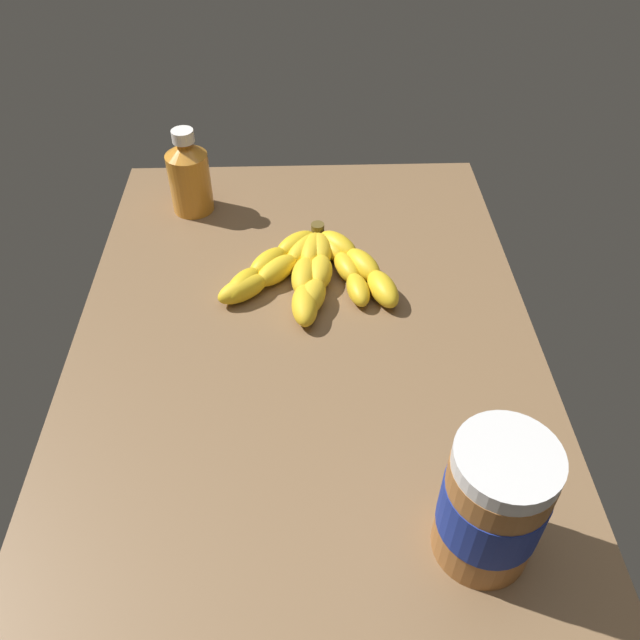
{
  "coord_description": "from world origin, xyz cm",
  "views": [
    {
      "loc": [
        60.07,
        0.38,
        59.77
      ],
      "look_at": [
        1.34,
        2.27,
        3.43
      ],
      "focal_mm": 36.15,
      "sensor_mm": 36.0,
      "label": 1
    }
  ],
  "objects": [
    {
      "name": "ground_plane",
      "position": [
        0.0,
        0.0,
        -1.85
      ],
      "size": [
        84.65,
        60.54,
        3.69
      ],
      "primitive_type": "cube",
      "color": "brown"
    },
    {
      "name": "honey_bottle",
      "position": [
        -29.34,
        -17.75,
        6.26
      ],
      "size": [
        6.56,
        6.56,
        13.83
      ],
      "color": "orange",
      "rests_on": "ground_plane"
    },
    {
      "name": "banana_bunch",
      "position": [
        -10.97,
        1.04,
        1.7
      ],
      "size": [
        21.1,
        26.15,
        3.54
      ],
      "color": "yellow",
      "rests_on": "ground_plane"
    },
    {
      "name": "peanut_butter_jar",
      "position": [
        30.15,
        16.58,
        7.56
      ],
      "size": [
        9.56,
        9.56,
        15.27
      ],
      "color": "#9E602D",
      "rests_on": "ground_plane"
    }
  ]
}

